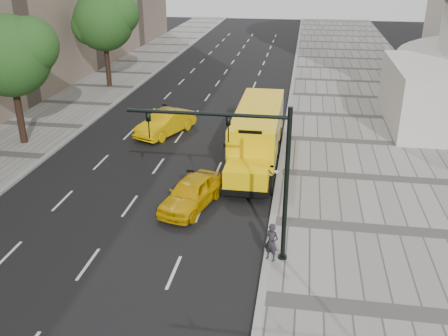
# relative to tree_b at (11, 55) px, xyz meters

# --- Properties ---
(ground) EXTENTS (140.00, 140.00, 0.00)m
(ground) POSITION_rel_tree_b_xyz_m (10.41, -2.06, -5.70)
(ground) COLOR black
(ground) RESTS_ON ground
(sidewalk_museum) EXTENTS (12.00, 140.00, 0.15)m
(sidewalk_museum) POSITION_rel_tree_b_xyz_m (22.41, -2.06, -5.62)
(sidewalk_museum) COLOR gray
(sidewalk_museum) RESTS_ON ground
(curb_museum) EXTENTS (0.30, 140.00, 0.15)m
(curb_museum) POSITION_rel_tree_b_xyz_m (16.41, -2.06, -5.62)
(curb_museum) COLOR gray
(curb_museum) RESTS_ON ground
(curb_far) EXTENTS (0.30, 140.00, 0.15)m
(curb_far) POSITION_rel_tree_b_xyz_m (2.41, -2.06, -5.62)
(curb_far) COLOR gray
(curb_far) RESTS_ON ground
(tree_b) EXTENTS (5.52, 4.91, 8.11)m
(tree_b) POSITION_rel_tree_b_xyz_m (0.00, 0.00, 0.00)
(tree_b) COLOR black
(tree_b) RESTS_ON ground
(tree_c) EXTENTS (5.84, 5.19, 8.49)m
(tree_c) POSITION_rel_tree_b_xyz_m (0.01, 14.92, 0.24)
(tree_c) COLOR black
(tree_c) RESTS_ON ground
(school_bus) EXTENTS (2.96, 11.56, 3.19)m
(school_bus) POSITION_rel_tree_b_xyz_m (14.91, 0.20, -3.93)
(school_bus) COLOR yellow
(school_bus) RESTS_ON ground
(taxi_near) EXTENTS (2.81, 4.69, 1.49)m
(taxi_near) POSITION_rel_tree_b_xyz_m (12.41, -6.67, -4.95)
(taxi_near) COLOR #D9A404
(taxi_near) RESTS_ON ground
(taxi_far) EXTENTS (3.45, 5.12, 1.60)m
(taxi_far) POSITION_rel_tree_b_xyz_m (8.40, 3.32, -4.90)
(taxi_far) COLOR #D9A404
(taxi_far) RESTS_ON ground
(pedestrian) EXTENTS (0.68, 0.59, 1.58)m
(pedestrian) POSITION_rel_tree_b_xyz_m (16.56, -10.82, -4.75)
(pedestrian) COLOR #28252B
(pedestrian) RESTS_ON sidewalk_museum
(traffic_signal) EXTENTS (6.18, 0.36, 6.40)m
(traffic_signal) POSITION_rel_tree_b_xyz_m (15.60, -10.62, -1.61)
(traffic_signal) COLOR black
(traffic_signal) RESTS_ON ground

